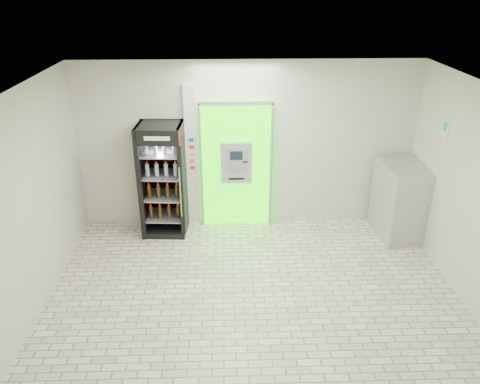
{
  "coord_description": "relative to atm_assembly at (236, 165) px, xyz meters",
  "views": [
    {
      "loc": [
        -0.39,
        -5.39,
        4.25
      ],
      "look_at": [
        -0.17,
        1.2,
        1.19
      ],
      "focal_mm": 35.0,
      "sensor_mm": 36.0,
      "label": 1
    }
  ],
  "objects": [
    {
      "name": "room_shell",
      "position": [
        0.2,
        -2.41,
        0.67
      ],
      "size": [
        6.0,
        6.0,
        6.0
      ],
      "color": "beige",
      "rests_on": "ground"
    },
    {
      "name": "exit_sign",
      "position": [
        3.19,
        -1.01,
        0.95
      ],
      "size": [
        0.02,
        0.22,
        0.26
      ],
      "color": "white",
      "rests_on": "room_shell"
    },
    {
      "name": "atm_assembly",
      "position": [
        0.0,
        0.0,
        0.0
      ],
      "size": [
        1.3,
        0.24,
        2.33
      ],
      "color": "#28E700",
      "rests_on": "ground"
    },
    {
      "name": "ground",
      "position": [
        0.2,
        -2.41,
        -1.17
      ],
      "size": [
        6.0,
        6.0,
        0.0
      ],
      "primitive_type": "plane",
      "color": "beige",
      "rests_on": "ground"
    },
    {
      "name": "pillar",
      "position": [
        -0.78,
        0.04,
        0.13
      ],
      "size": [
        0.22,
        0.11,
        2.6
      ],
      "color": "silver",
      "rests_on": "ground"
    },
    {
      "name": "steel_cabinet",
      "position": [
        2.86,
        -0.53,
        -0.51
      ],
      "size": [
        0.76,
        1.06,
        1.33
      ],
      "rotation": [
        0.0,
        0.0,
        0.09
      ],
      "color": "#ABAEB3",
      "rests_on": "ground"
    },
    {
      "name": "beverage_cooler",
      "position": [
        -1.28,
        -0.25,
        -0.21
      ],
      "size": [
        0.8,
        0.74,
        2.01
      ],
      "rotation": [
        0.0,
        0.0,
        -0.07
      ],
      "color": "black",
      "rests_on": "ground"
    }
  ]
}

